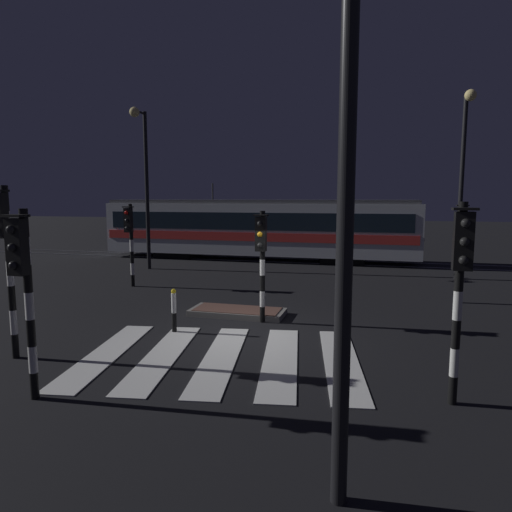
% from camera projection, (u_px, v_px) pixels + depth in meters
% --- Properties ---
extents(ground_plane, '(120.00, 120.00, 0.00)m').
position_uv_depth(ground_plane, '(244.00, 334.00, 11.16)').
color(ground_plane, black).
extents(rail_near, '(80.00, 0.12, 0.03)m').
position_uv_depth(rail_near, '(313.00, 263.00, 23.16)').
color(rail_near, '#59595E').
rests_on(rail_near, ground).
extents(rail_far, '(80.00, 0.12, 0.03)m').
position_uv_depth(rail_far, '(317.00, 260.00, 24.54)').
color(rail_far, '#59595E').
rests_on(rail_far, ground).
extents(crosswalk_zebra, '(6.32, 5.06, 0.02)m').
position_uv_depth(crosswalk_zebra, '(221.00, 358.00, 9.50)').
color(crosswalk_zebra, silver).
rests_on(crosswalk_zebra, ground).
extents(traffic_island, '(2.71, 1.11, 0.18)m').
position_uv_depth(traffic_island, '(237.00, 312.00, 13.01)').
color(traffic_island, slate).
rests_on(traffic_island, ground).
extents(traffic_light_corner_near_right, '(0.36, 0.42, 3.29)m').
position_uv_depth(traffic_light_corner_near_right, '(460.00, 274.00, 7.04)').
color(traffic_light_corner_near_right, black).
rests_on(traffic_light_corner_near_right, ground).
extents(traffic_light_kerb_mid_left, '(0.36, 0.42, 3.18)m').
position_uv_depth(traffic_light_kerb_mid_left, '(23.00, 276.00, 7.24)').
color(traffic_light_kerb_mid_left, black).
rests_on(traffic_light_kerb_mid_left, ground).
extents(traffic_light_corner_near_left, '(0.36, 0.42, 3.60)m').
position_uv_depth(traffic_light_corner_near_left, '(5.00, 246.00, 9.14)').
color(traffic_light_corner_near_left, black).
rests_on(traffic_light_corner_near_left, ground).
extents(traffic_light_corner_far_right, '(0.36, 0.42, 3.23)m').
position_uv_depth(traffic_light_corner_far_right, '(460.00, 237.00, 14.18)').
color(traffic_light_corner_far_right, black).
rests_on(traffic_light_corner_far_right, ground).
extents(traffic_light_corner_far_left, '(0.36, 0.42, 3.13)m').
position_uv_depth(traffic_light_corner_far_left, '(130.00, 233.00, 16.87)').
color(traffic_light_corner_far_left, black).
rests_on(traffic_light_corner_far_left, ground).
extents(traffic_light_median_centre, '(0.36, 0.42, 3.01)m').
position_uv_depth(traffic_light_median_centre, '(262.00, 250.00, 11.91)').
color(traffic_light_median_centre, black).
rests_on(traffic_light_median_centre, ground).
extents(street_lamp_near_kerb, '(0.44, 1.21, 7.99)m').
position_uv_depth(street_lamp_near_kerb, '(349.00, 18.00, 4.16)').
color(street_lamp_near_kerb, black).
rests_on(street_lamp_near_kerb, ground).
extents(street_lamp_trackside_right, '(0.44, 1.21, 7.41)m').
position_uv_depth(street_lamp_trackside_right, '(464.00, 164.00, 17.97)').
color(street_lamp_trackside_right, black).
rests_on(street_lamp_trackside_right, ground).
extents(street_lamp_trackside_left, '(0.44, 1.21, 7.29)m').
position_uv_depth(street_lamp_trackside_left, '(144.00, 170.00, 20.66)').
color(street_lamp_trackside_left, black).
rests_on(street_lamp_trackside_left, ground).
extents(tram, '(17.03, 2.58, 4.15)m').
position_uv_depth(tram, '(257.00, 228.00, 24.45)').
color(tram, silver).
rests_on(tram, ground).
extents(bollard_island_edge, '(0.12, 0.12, 1.11)m').
position_uv_depth(bollard_island_edge, '(174.00, 311.00, 11.26)').
color(bollard_island_edge, black).
rests_on(bollard_island_edge, ground).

